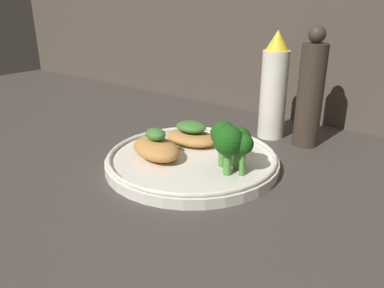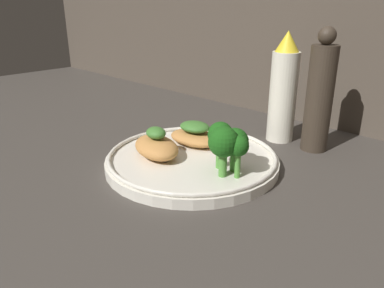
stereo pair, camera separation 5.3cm
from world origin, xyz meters
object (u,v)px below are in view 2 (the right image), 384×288
object	(u,v)px
sauce_bottle	(283,90)
plate	(192,159)
broccoli_bunch	(227,142)
pepper_grinder	(320,96)

from	to	relation	value
sauce_bottle	plate	bearing A→B (deg)	-99.55
plate	broccoli_bunch	size ratio (longest dim) A/B	3.73
plate	broccoli_bunch	distance (cm)	8.35
sauce_bottle	pepper_grinder	distance (cm)	6.36
sauce_bottle	broccoli_bunch	bearing A→B (deg)	-78.78
broccoli_bunch	plate	bearing A→B (deg)	174.81
broccoli_bunch	pepper_grinder	bearing A→B (deg)	82.27
plate	pepper_grinder	world-z (taller)	pepper_grinder
broccoli_bunch	sauce_bottle	world-z (taller)	sauce_bottle
plate	sauce_bottle	bearing A→B (deg)	80.45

